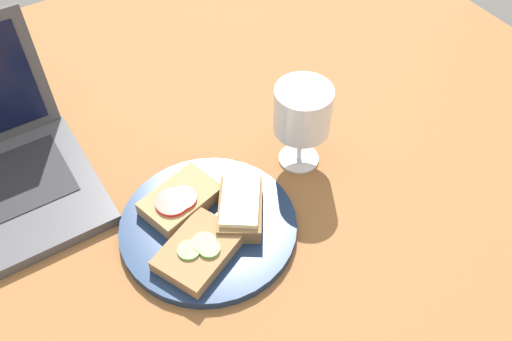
# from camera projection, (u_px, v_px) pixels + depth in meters

# --- Properties ---
(wooden_table) EXTENTS (1.40, 1.40, 0.03)m
(wooden_table) POSITION_uv_depth(u_px,v_px,m) (239.00, 224.00, 0.83)
(wooden_table) COLOR brown
(wooden_table) RESTS_ON ground
(plate) EXTENTS (0.25, 0.25, 0.01)m
(plate) POSITION_uv_depth(u_px,v_px,m) (208.00, 227.00, 0.80)
(plate) COLOR navy
(plate) RESTS_ON wooden_table
(sandwich_with_tomato) EXTENTS (0.12, 0.10, 0.03)m
(sandwich_with_tomato) POSITION_uv_depth(u_px,v_px,m) (180.00, 200.00, 0.81)
(sandwich_with_tomato) COLOR #A88456
(sandwich_with_tomato) RESTS_ON plate
(sandwich_with_cucumber) EXTENTS (0.13, 0.12, 0.02)m
(sandwich_with_cucumber) POSITION_uv_depth(u_px,v_px,m) (199.00, 251.00, 0.75)
(sandwich_with_cucumber) COLOR #937047
(sandwich_with_cucumber) RESTS_ON plate
(sandwich_with_cheese) EXTENTS (0.10, 0.12, 0.03)m
(sandwich_with_cheese) POSITION_uv_depth(u_px,v_px,m) (243.00, 206.00, 0.80)
(sandwich_with_cheese) COLOR brown
(sandwich_with_cheese) RESTS_ON plate
(wine_glass) EXTENTS (0.08, 0.08, 0.14)m
(wine_glass) POSITION_uv_depth(u_px,v_px,m) (303.00, 112.00, 0.82)
(wine_glass) COLOR white
(wine_glass) RESTS_ON wooden_table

